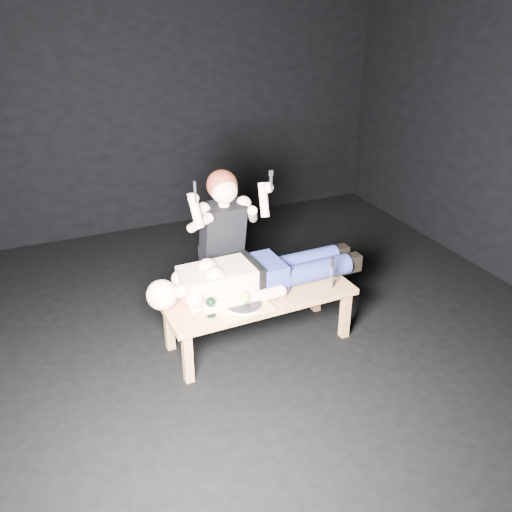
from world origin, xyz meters
name	(u,v)px	position (x,y,z in m)	size (l,w,h in m)	color
ground	(261,328)	(0.00, 0.00, 0.00)	(5.00, 5.00, 0.00)	black
back_wall	(168,95)	(0.00, 2.50, 1.50)	(5.00, 5.00, 0.00)	black
table	(259,318)	(-0.09, -0.17, 0.23)	(1.48, 0.56, 0.45)	#BE8147
lying_man	(259,270)	(-0.05, -0.07, 0.60)	(1.64, 0.50, 0.29)	#F8BC9D
kneeling_woman	(220,241)	(-0.21, 0.38, 0.68)	(0.73, 0.81, 1.36)	black
serving_tray	(243,308)	(-0.29, -0.33, 0.46)	(0.39, 0.28, 0.02)	tan
plate	(243,305)	(-0.29, -0.33, 0.48)	(0.26, 0.26, 0.02)	white
apple	(245,298)	(-0.27, -0.32, 0.53)	(0.08, 0.08, 0.08)	#60B034
goblet	(211,307)	(-0.54, -0.33, 0.53)	(0.08, 0.08, 0.16)	black
fork_flat	(231,312)	(-0.39, -0.34, 0.45)	(0.01, 0.16, 0.01)	#B2B2B7
knife_flat	(278,302)	(-0.02, -0.35, 0.45)	(0.01, 0.16, 0.01)	#B2B2B7
spoon_flat	(261,299)	(-0.12, -0.26, 0.45)	(0.01, 0.16, 0.01)	#B2B2B7
carving_knife	(332,273)	(0.46, -0.32, 0.58)	(0.03, 0.04, 0.27)	#B2B2B7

